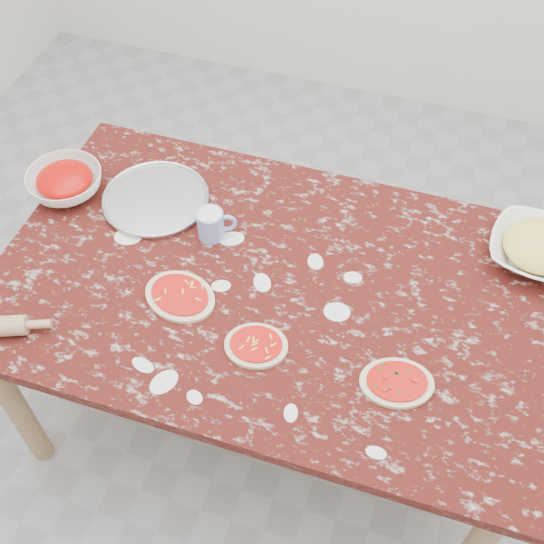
{
  "coord_description": "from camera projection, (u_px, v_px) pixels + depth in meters",
  "views": [
    {
      "loc": [
        0.37,
        -1.13,
        2.28
      ],
      "look_at": [
        0.0,
        0.0,
        0.8
      ],
      "focal_mm": 44.63,
      "sensor_mm": 36.0,
      "label": 1
    }
  ],
  "objects": [
    {
      "name": "pizza_right",
      "position": [
        397.0,
        383.0,
        1.72
      ],
      "size": [
        0.22,
        0.19,
        0.02
      ],
      "color": "beige",
      "rests_on": "worktable"
    },
    {
      "name": "pizza_tray",
      "position": [
        156.0,
        199.0,
        2.14
      ],
      "size": [
        0.36,
        0.36,
        0.01
      ],
      "primitive_type": "cylinder",
      "rotation": [
        0.0,
        0.0,
        0.09
      ],
      "color": "#B2B2B7",
      "rests_on": "worktable"
    },
    {
      "name": "pizza_left",
      "position": [
        180.0,
        296.0,
        1.9
      ],
      "size": [
        0.25,
        0.21,
        0.02
      ],
      "color": "beige",
      "rests_on": "worktable"
    },
    {
      "name": "flour_mug",
      "position": [
        212.0,
        224.0,
        2.02
      ],
      "size": [
        0.12,
        0.08,
        0.09
      ],
      "color": "#7F9BE8",
      "rests_on": "worktable"
    },
    {
      "name": "cheese_bowl",
      "position": [
        537.0,
        251.0,
        1.97
      ],
      "size": [
        0.31,
        0.31,
        0.07
      ],
      "primitive_type": "imported",
      "rotation": [
        0.0,
        0.0,
        -0.12
      ],
      "color": "white",
      "rests_on": "worktable"
    },
    {
      "name": "sauce_bowl",
      "position": [
        66.0,
        183.0,
        2.14
      ],
      "size": [
        0.24,
        0.24,
        0.07
      ],
      "primitive_type": "imported",
      "rotation": [
        0.0,
        0.0,
        0.03
      ],
      "color": "white",
      "rests_on": "worktable"
    },
    {
      "name": "pizza_mid",
      "position": [
        256.0,
        345.0,
        1.79
      ],
      "size": [
        0.19,
        0.17,
        0.02
      ],
      "color": "beige",
      "rests_on": "worktable"
    },
    {
      "name": "worktable",
      "position": [
        272.0,
        300.0,
        2.0
      ],
      "size": [
        1.6,
        1.0,
        0.75
      ],
      "color": "#3A0F0C",
      "rests_on": "ground"
    },
    {
      "name": "ground",
      "position": [
        272.0,
        406.0,
        2.52
      ],
      "size": [
        4.0,
        4.0,
        0.0
      ],
      "primitive_type": "plane",
      "color": "gray"
    }
  ]
}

